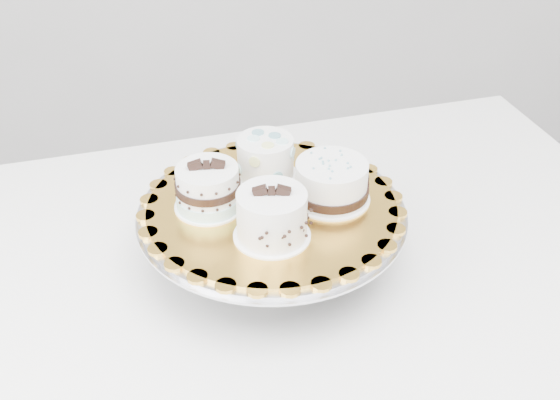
{
  "coord_description": "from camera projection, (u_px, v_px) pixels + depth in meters",
  "views": [
    {
      "loc": [
        -0.05,
        -0.63,
        1.47
      ],
      "look_at": [
        0.07,
        0.24,
        0.86
      ],
      "focal_mm": 45.0,
      "sensor_mm": 36.0,
      "label": 1
    }
  ],
  "objects": [
    {
      "name": "cake_ribbon",
      "position": [
        332.0,
        183.0,
        1.05
      ],
      "size": [
        0.13,
        0.13,
        0.07
      ],
      "rotation": [
        0.0,
        0.0,
        -0.23
      ],
      "color": "white",
      "rests_on": "cake_board"
    },
    {
      "name": "cake_stand",
      "position": [
        272.0,
        226.0,
        1.08
      ],
      "size": [
        0.41,
        0.41,
        0.11
      ],
      "color": "gray",
      "rests_on": "table"
    },
    {
      "name": "cake_banded",
      "position": [
        208.0,
        189.0,
        1.03
      ],
      "size": [
        0.1,
        0.1,
        0.08
      ],
      "rotation": [
        0.0,
        0.0,
        -0.04
      ],
      "color": "white",
      "rests_on": "cake_board"
    },
    {
      "name": "cake_dots",
      "position": [
        265.0,
        157.0,
        1.1
      ],
      "size": [
        0.11,
        0.11,
        0.07
      ],
      "rotation": [
        0.0,
        0.0,
        0.21
      ],
      "color": "white",
      "rests_on": "cake_board"
    },
    {
      "name": "table",
      "position": [
        280.0,
        294.0,
        1.16
      ],
      "size": [
        1.43,
        1.06,
        0.75
      ],
      "rotation": [
        0.0,
        0.0,
        0.15
      ],
      "color": "white",
      "rests_on": "floor"
    },
    {
      "name": "cake_board",
      "position": [
        272.0,
        206.0,
        1.05
      ],
      "size": [
        0.43,
        0.43,
        0.01
      ],
      "primitive_type": "cylinder",
      "rotation": [
        0.0,
        0.0,
        -0.16
      ],
      "color": "#C78A2A",
      "rests_on": "cake_stand"
    },
    {
      "name": "cake_swirl",
      "position": [
        272.0,
        217.0,
        0.97
      ],
      "size": [
        0.11,
        0.11,
        0.09
      ],
      "rotation": [
        0.0,
        0.0,
        -0.12
      ],
      "color": "white",
      "rests_on": "cake_board"
    }
  ]
}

